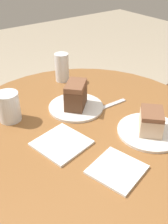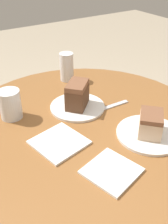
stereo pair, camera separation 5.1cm
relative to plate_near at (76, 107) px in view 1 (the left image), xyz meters
name	(u,v)px [view 1 (the left image)]	position (x,y,z in m)	size (l,w,h in m)	color
table	(84,152)	(0.09, -0.03, -0.16)	(0.98, 0.98, 0.73)	brown
plate_near	(76,107)	(0.00, 0.00, 0.00)	(0.22, 0.22, 0.01)	white
plate_far	(149,131)	(0.29, 0.11, 0.00)	(0.23, 0.23, 0.01)	white
cake_slice_near	(76,95)	(0.00, 0.00, 0.06)	(0.13, 0.13, 0.10)	brown
cake_slice_far	(151,121)	(0.29, 0.11, 0.04)	(0.12, 0.13, 0.08)	beige
glass_lemonade	(9,108)	(-0.08, -0.25, 0.04)	(0.08, 0.08, 0.11)	beige
glass_water	(62,69)	(-0.25, 0.09, 0.05)	(0.07, 0.07, 0.13)	silver
napkin_stack	(62,143)	(0.16, -0.17, 0.00)	(0.19, 0.19, 0.01)	white
fork	(109,106)	(0.07, 0.12, 0.00)	(0.02, 0.17, 0.00)	silver
napkin_side	(117,170)	(0.36, -0.10, 0.00)	(0.17, 0.17, 0.01)	white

